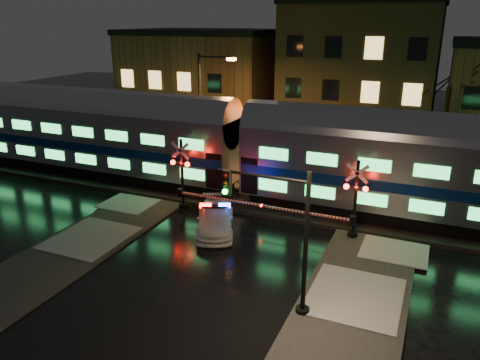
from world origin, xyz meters
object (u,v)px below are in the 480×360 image
Objects in this scene: crossing_signal_right at (347,207)px; crossing_signal_left at (187,182)px; streetlight at (204,106)px; traffic_light at (282,239)px; police_car at (215,219)px.

crossing_signal_right is 0.98× the size of crossing_signal_left.
streetlight is at bearing 149.40° from crossing_signal_right.
traffic_light is 0.68× the size of streetlight.
traffic_light is at bearing -69.27° from police_car.
police_car is 0.59× the size of streetlight.
police_car is at bearing -59.64° from streetlight.
streetlight is at bearing 130.39° from traffic_light.
police_car is 0.83× the size of crossing_signal_left.
streetlight is (-11.32, 6.70, 3.08)m from crossing_signal_right.
crossing_signal_left is at bearing 121.39° from police_car.
streetlight reaches higher than crossing_signal_left.
police_car is 0.87× the size of traffic_light.
streetlight reaches higher than crossing_signal_right.
traffic_light is (-1.01, -7.15, 1.29)m from crossing_signal_right.
crossing_signal_right is at bearing 85.67° from traffic_light.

